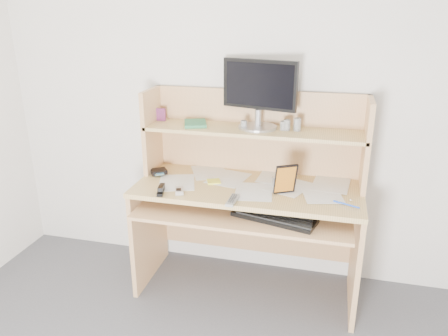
% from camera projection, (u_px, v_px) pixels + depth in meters
% --- Properties ---
extents(back_wall, '(3.60, 0.04, 2.50)m').
position_uv_depth(back_wall, '(259.00, 97.00, 2.83)').
color(back_wall, silver).
rests_on(back_wall, floor).
extents(desk, '(1.40, 0.70, 1.30)m').
position_uv_depth(desk, '(250.00, 190.00, 2.81)').
color(desk, '#D9B46F').
rests_on(desk, floor).
extents(paper_clutter, '(1.32, 0.54, 0.01)m').
position_uv_depth(paper_clutter, '(248.00, 186.00, 2.71)').
color(paper_clutter, white).
rests_on(paper_clutter, desk).
extents(keyboard, '(0.51, 0.29, 0.03)m').
position_uv_depth(keyboard, '(274.00, 216.00, 2.51)').
color(keyboard, black).
rests_on(keyboard, desk).
extents(tv_remote, '(0.05, 0.16, 0.02)m').
position_uv_depth(tv_remote, '(233.00, 200.00, 2.48)').
color(tv_remote, gray).
rests_on(tv_remote, paper_clutter).
extents(flip_phone, '(0.08, 0.10, 0.02)m').
position_uv_depth(flip_phone, '(179.00, 190.00, 2.61)').
color(flip_phone, '#BAB9BC').
rests_on(flip_phone, paper_clutter).
extents(stapler, '(0.06, 0.13, 0.04)m').
position_uv_depth(stapler, '(161.00, 189.00, 2.61)').
color(stapler, black).
rests_on(stapler, paper_clutter).
extents(wallet, '(0.13, 0.13, 0.03)m').
position_uv_depth(wallet, '(159.00, 171.00, 2.91)').
color(wallet, black).
rests_on(wallet, paper_clutter).
extents(sticky_note_pad, '(0.11, 0.11, 0.01)m').
position_uv_depth(sticky_note_pad, '(214.00, 181.00, 2.77)').
color(sticky_note_pad, '#F1FF43').
rests_on(sticky_note_pad, desk).
extents(digital_camera, '(0.09, 0.06, 0.05)m').
position_uv_depth(digital_camera, '(279.00, 180.00, 2.72)').
color(digital_camera, '#A2A2A5').
rests_on(digital_camera, paper_clutter).
extents(game_case, '(0.12, 0.08, 0.19)m').
position_uv_depth(game_case, '(286.00, 179.00, 2.56)').
color(game_case, black).
rests_on(game_case, paper_clutter).
extents(blue_pen, '(0.14, 0.07, 0.01)m').
position_uv_depth(blue_pen, '(346.00, 204.00, 2.44)').
color(blue_pen, blue).
rests_on(blue_pen, paper_clutter).
extents(card_box, '(0.06, 0.02, 0.08)m').
position_uv_depth(card_box, '(161.00, 114.00, 2.92)').
color(card_box, maroon).
rests_on(card_box, desk).
extents(shelf_book, '(0.19, 0.23, 0.02)m').
position_uv_depth(shelf_book, '(195.00, 123.00, 2.82)').
color(shelf_book, '#2F7749').
rests_on(shelf_book, desk).
extents(chip_stack_a, '(0.04, 0.04, 0.05)m').
position_uv_depth(chip_stack_a, '(244.00, 125.00, 2.72)').
color(chip_stack_a, black).
rests_on(chip_stack_a, desk).
extents(chip_stack_b, '(0.05, 0.05, 0.07)m').
position_uv_depth(chip_stack_b, '(287.00, 125.00, 2.69)').
color(chip_stack_b, silver).
rests_on(chip_stack_b, desk).
extents(chip_stack_c, '(0.05, 0.05, 0.06)m').
position_uv_depth(chip_stack_c, '(284.00, 126.00, 2.69)').
color(chip_stack_c, black).
rests_on(chip_stack_c, desk).
extents(chip_stack_d, '(0.06, 0.06, 0.08)m').
position_uv_depth(chip_stack_d, '(297.00, 124.00, 2.67)').
color(chip_stack_d, silver).
rests_on(chip_stack_d, desk).
extents(monitor, '(0.48, 0.24, 0.42)m').
position_uv_depth(monitor, '(259.00, 92.00, 2.69)').
color(monitor, '#B7B8BD').
rests_on(monitor, desk).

